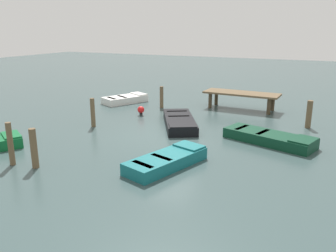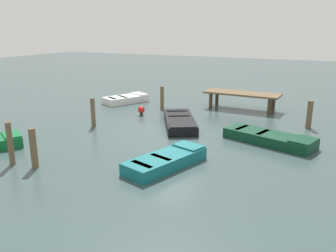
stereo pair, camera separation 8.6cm
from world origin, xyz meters
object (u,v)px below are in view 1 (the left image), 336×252
Objects in this scene: rowboat_teal at (167,160)px; mooring_piling_near_left at (93,113)px; marker_buoy at (141,110)px; mooring_piling_mid_left at (10,144)px; rowboat_dark_green at (269,138)px; rowboat_black at (179,121)px; rowboat_white at (125,99)px; mooring_piling_far_left at (34,148)px; mooring_piling_center at (309,114)px; mooring_piling_near_right at (162,97)px; dock_segment at (241,95)px.

rowboat_teal is 2.39× the size of mooring_piling_near_left.
mooring_piling_mid_left is at bearing -93.74° from marker_buoy.
rowboat_dark_green is 4.28m from rowboat_black.
mooring_piling_near_left is at bearing -108.13° from marker_buoy.
rowboat_white is 10.34m from mooring_piling_mid_left.
mooring_piling_far_left is 2.76× the size of marker_buoy.
rowboat_dark_green is at bearing -112.10° from mooring_piling_center.
rowboat_teal is 8.78m from mooring_piling_near_right.
rowboat_dark_green is 7.07m from marker_buoy.
mooring_piling_near_left reaches higher than mooring_piling_center.
mooring_piling_center is (10.52, -1.15, 0.41)m from rowboat_white.
mooring_piling_far_left is 0.99× the size of mooring_piling_near_left.
mooring_piling_center is at bearing -6.24° from mooring_piling_near_right.
mooring_piling_near_right is at bearing 173.76° from mooring_piling_center.
mooring_piling_near_right is at bearing -170.85° from rowboat_black.
mooring_piling_near_left reaches higher than dock_segment.
dock_segment is at bearing 70.48° from mooring_piling_far_left.
marker_buoy is (-8.06, -1.23, -0.35)m from mooring_piling_center.
dock_segment is at bearing 132.07° from rowboat_dark_green.
rowboat_teal is 4.93m from rowboat_black.
dock_segment is at bearing 66.86° from mooring_piling_mid_left.
mooring_piling_far_left is at bearing -48.11° from rowboat_black.
mooring_piling_near_right is at bearing 45.11° from rowboat_teal.
rowboat_white is 2.18× the size of mooring_piling_near_left.
marker_buoy is (-0.17, -2.09, -0.32)m from mooring_piling_near_right.
mooring_piling_center is 11.72m from mooring_piling_far_left.
marker_buoy is at bearing 71.87° from mooring_piling_near_left.
rowboat_dark_green is 7.72m from mooring_piling_near_right.
mooring_piling_center is at bearing 49.01° from mooring_piling_far_left.
rowboat_white is at bearing 173.66° from mooring_piling_near_right.
rowboat_teal is 2.18× the size of mooring_piling_mid_left.
rowboat_teal and rowboat_black have the same top height.
mooring_piling_mid_left is (-3.14, -6.74, 0.51)m from rowboat_black.
rowboat_dark_green is at bearing -30.01° from mooring_piling_near_right.
dock_segment is at bearing 130.42° from rowboat_black.
rowboat_white is (-9.30, 4.15, 0.00)m from rowboat_dark_green.
dock_segment is at bearing 147.00° from mooring_piling_center.
dock_segment is 4.47m from mooring_piling_near_right.
rowboat_black is (-1.58, 4.67, -0.00)m from rowboat_teal.
rowboat_black is at bearing 65.02° from mooring_piling_mid_left.
mooring_piling_mid_left is at bearing -54.18° from rowboat_black.
dock_segment is 3.42× the size of mooring_piling_near_right.
rowboat_black is 2.88× the size of mooring_piling_far_left.
mooring_piling_far_left is at bearing -138.37° from rowboat_white.
mooring_piling_mid_left is 3.04× the size of marker_buoy.
marker_buoy reaches higher than rowboat_black.
rowboat_teal and rowboat_white have the same top height.
mooring_piling_mid_left is at bearing -123.43° from rowboat_dark_green.
mooring_piling_center is (1.22, 2.99, 0.42)m from rowboat_dark_green.
marker_buoy is (-4.36, -3.63, -0.53)m from dock_segment.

